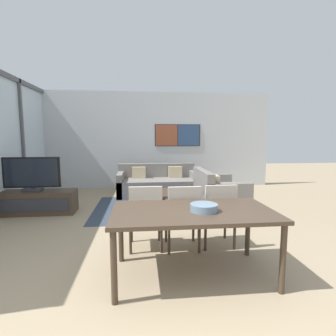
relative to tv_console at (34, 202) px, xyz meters
name	(u,v)px	position (x,y,z in m)	size (l,w,h in m)	color
ground_plane	(182,320)	(2.45, -3.30, -0.23)	(24.00, 24.00, 0.00)	#9E896B
wall_back	(152,140)	(2.47, 2.49, 1.18)	(7.10, 0.09, 2.80)	silver
area_rug	(161,207)	(2.55, 0.16, -0.22)	(2.82, 2.17, 0.01)	#333D4C
tv_console	(34,202)	(0.00, 0.00, 0.00)	(1.61, 0.49, 0.45)	#423326
television	(32,174)	(0.00, 0.00, 0.56)	(1.07, 0.20, 0.67)	#2D2D33
sofa_main	(158,184)	(2.55, 1.46, 0.04)	(2.05, 0.94, 0.79)	slate
sofa_side	(216,193)	(3.78, 0.24, 0.04)	(0.94, 1.38, 0.79)	slate
coffee_table	(161,196)	(2.55, 0.16, 0.04)	(0.90, 0.90, 0.35)	#423326
dining_table	(193,216)	(2.67, -2.61, 0.44)	(1.72, 0.95, 0.74)	#423326
dining_chair_left	(146,212)	(2.18, -1.89, 0.29)	(0.46, 0.46, 0.89)	#B2A899
dining_chair_centre	(183,213)	(2.67, -1.95, 0.29)	(0.46, 0.46, 0.89)	#B2A899
dining_chair_right	(218,210)	(3.17, -1.90, 0.29)	(0.46, 0.46, 0.89)	#B2A899
fruit_bowl	(204,207)	(2.78, -2.67, 0.56)	(0.29, 0.29, 0.08)	slate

